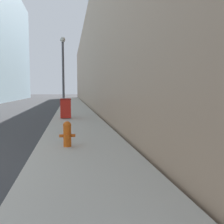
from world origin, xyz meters
TOP-DOWN VIEW (x-y plane):
  - sidewalk_right at (4.97, 18.00)m, footprint 2.82×60.00m
  - building_right_stone at (12.48, 26.00)m, footprint 12.00×60.00m
  - fire_hydrant at (4.49, 2.04)m, footprint 0.47×0.36m
  - trash_bin at (4.34, 9.59)m, footprint 0.63×0.59m
  - lamppost at (4.16, 12.56)m, footprint 0.36×0.36m

SIDE VIEW (x-z plane):
  - sidewalk_right at x=4.97m, z-range 0.00..0.16m
  - fire_hydrant at x=4.49m, z-range 0.18..0.93m
  - trash_bin at x=4.34m, z-range 0.17..1.34m
  - lamppost at x=4.16m, z-range 0.38..5.71m
  - building_right_stone at x=12.48m, z-range 0.00..10.27m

